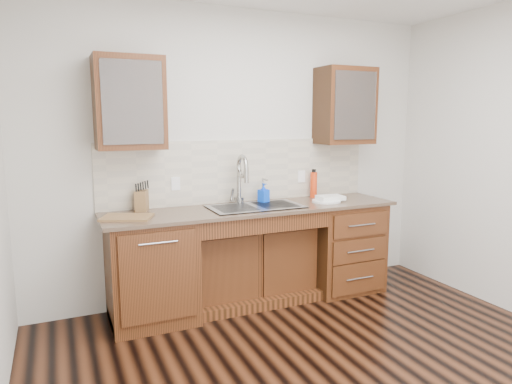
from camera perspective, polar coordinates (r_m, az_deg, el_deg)
name	(u,v)px	position (r m, az deg, el deg)	size (l,w,h in m)	color
wall_back	(239,155)	(4.42, -2.10, 4.59)	(4.00, 0.10, 2.70)	beige
base_cabinet_left	(151,270)	(4.00, -12.97, -9.46)	(0.70, 0.62, 0.88)	#593014
base_cabinet_center	(250,263)	(4.37, -0.70, -8.85)	(1.20, 0.44, 0.70)	#593014
base_cabinet_right	(340,245)	(4.71, 10.50, -6.53)	(0.70, 0.62, 0.88)	#593014
countertop	(255,208)	(4.14, -0.14, -2.07)	(2.70, 0.65, 0.03)	#84705B
backsplash	(242,171)	(4.38, -1.80, 2.65)	(2.70, 0.02, 0.59)	beige
sink	(256,216)	(4.14, -0.06, -3.06)	(0.84, 0.46, 0.19)	#9E9EA5
faucet	(239,182)	(4.27, -2.16, 1.20)	(0.04, 0.04, 0.40)	#999993
filter_tap	(263,189)	(4.39, 0.83, 0.36)	(0.02, 0.02, 0.24)	#999993
upper_cabinet_left	(129,103)	(3.92, -15.56, 10.65)	(0.55, 0.34, 0.75)	#593014
upper_cabinet_right	(345,106)	(4.71, 11.04, 10.49)	(0.55, 0.34, 0.75)	#593014
outlet_left	(176,184)	(4.18, -10.01, 1.02)	(0.08, 0.01, 0.12)	white
outlet_right	(301,176)	(4.66, 5.70, 1.94)	(0.08, 0.01, 0.12)	white
soap_bottle	(264,193)	(4.32, 0.96, -0.13)	(0.08, 0.09, 0.19)	blue
water_bottle	(314,185)	(4.65, 7.22, 0.90)	(0.07, 0.07, 0.26)	red
plate	(326,201)	(4.44, 8.79, -1.12)	(0.28, 0.28, 0.02)	white
dish_towel	(330,198)	(4.47, 9.29, -0.71)	(0.25, 0.18, 0.04)	silver
knife_block	(142,201)	(4.08, -14.10, -1.05)	(0.10, 0.16, 0.18)	#A67E3A
cutting_board	(127,217)	(3.80, -15.84, -3.06)	(0.38, 0.27, 0.02)	olive
cup_left_a	(114,110)	(3.90, -17.33, 9.79)	(0.12, 0.12, 0.09)	silver
cup_left_b	(137,110)	(3.93, -14.60, 9.86)	(0.09, 0.09, 0.09)	silver
cup_right_a	(340,112)	(4.68, 10.48, 9.85)	(0.11, 0.11, 0.09)	silver
cup_right_b	(357,112)	(4.80, 12.51, 9.73)	(0.09, 0.09, 0.08)	white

